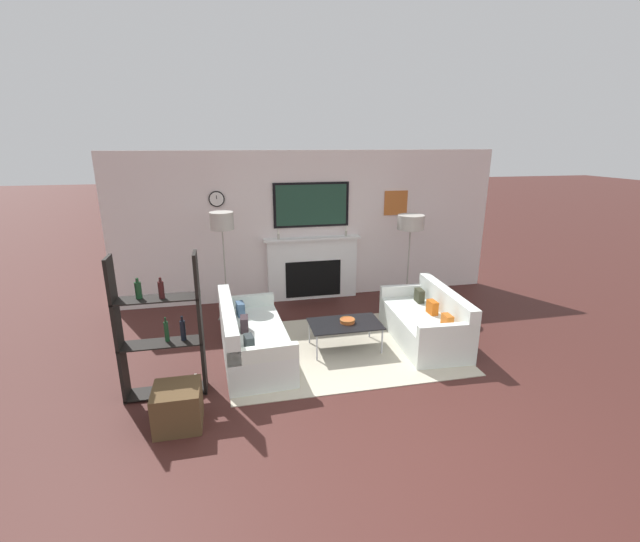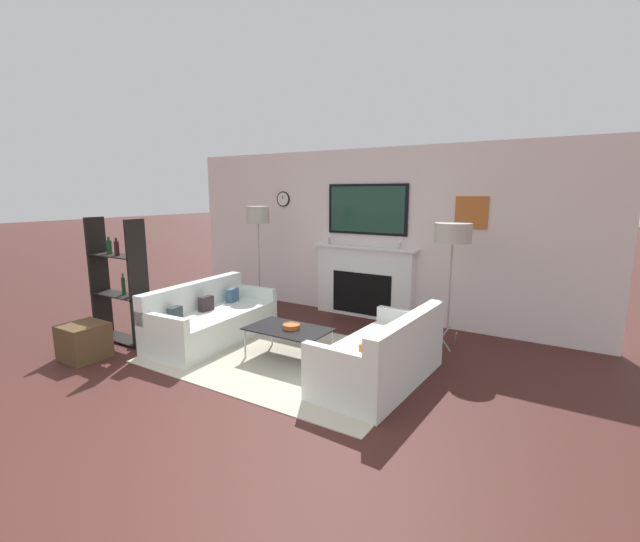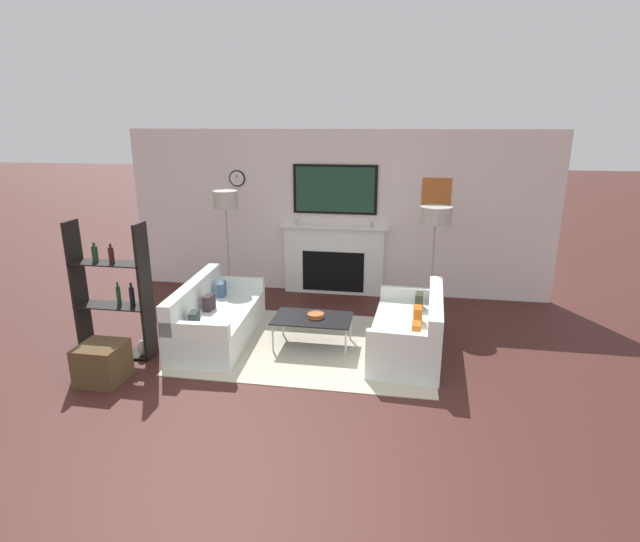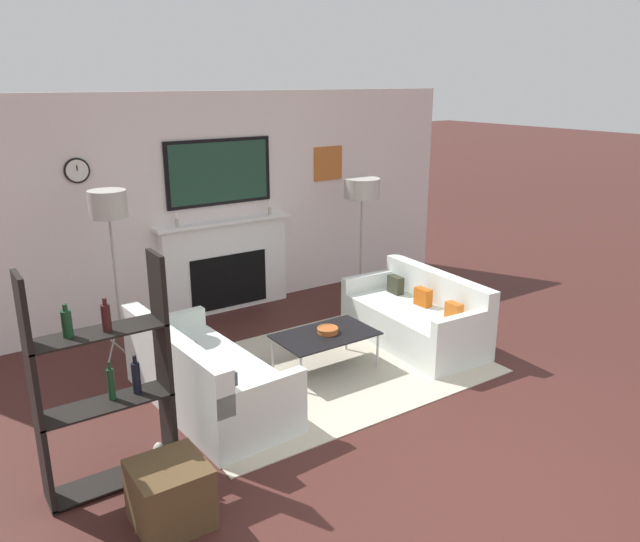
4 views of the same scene
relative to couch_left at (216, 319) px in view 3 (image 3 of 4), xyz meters
name	(u,v)px [view 3 (image 3 of 4)]	position (x,y,z in m)	size (l,w,h in m)	color
ground_plane	(261,455)	(1.28, -2.28, -0.28)	(60.00, 60.00, 0.00)	#421F1B
fireplace_wall	(335,221)	(1.28, 2.24, 0.94)	(7.04, 0.28, 2.70)	silver
area_rug	(310,345)	(1.28, 0.00, -0.27)	(3.16, 2.23, 0.01)	#C0B69F
couch_left	(216,319)	(0.00, 0.00, 0.00)	(0.93, 1.91, 0.78)	silver
couch_right	(410,332)	(2.56, 0.00, 0.00)	(0.91, 1.72, 0.78)	silver
coffee_table	(313,319)	(1.32, -0.01, 0.09)	(1.00, 0.61, 0.39)	black
decorative_bowl	(316,315)	(1.36, 0.01, 0.15)	(0.22, 0.22, 0.06)	#BF5B27
floor_lamp_left	(226,202)	(-0.30, 1.42, 1.35)	(0.37, 0.37, 1.80)	#9E998E
floor_lamp_right	(436,216)	(2.86, 1.42, 1.22)	(0.46, 0.46, 1.65)	#9E998E
shelf_unit	(114,296)	(-1.00, -0.67, 0.50)	(0.92, 0.28, 1.69)	black
ottoman	(102,363)	(-0.83, -1.31, -0.06)	(0.47, 0.47, 0.44)	brown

